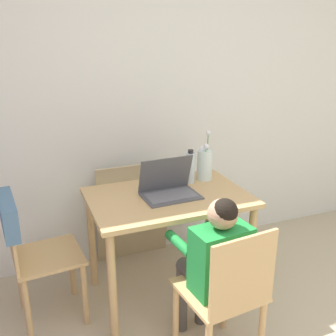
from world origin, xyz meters
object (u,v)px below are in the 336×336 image
Objects in this scene: person_seated at (214,258)px; water_bottle at (190,167)px; laptop at (169,187)px; flower_vase at (205,164)px; chair_occupied at (226,295)px; chair_spare at (25,239)px.

water_bottle is (0.19, 0.74, 0.25)m from person_seated.
laptop is 0.39m from flower_vase.
chair_occupied is 2.33× the size of laptop.
person_seated is 0.62m from laptop.
flower_vase reaches higher than water_bottle.
laptop is (-0.04, 0.71, 0.35)m from chair_occupied.
water_bottle is at bearing -107.72° from chair_occupied.
water_bottle is at bearing 31.94° from laptop.
chair_occupied is at bearing -109.08° from flower_vase.
chair_occupied is 3.58× the size of water_bottle.
chair_spare is 1.12m from person_seated.
person_seated is 4.09× the size of water_bottle.
flower_vase is at bearing 10.58° from water_bottle.
chair_spare is 1.17m from water_bottle.
person_seated is at bearing -104.81° from water_bottle.
person_seated reaches higher than chair_occupied.
flower_vase reaches higher than person_seated.
chair_occupied is 1.21m from chair_spare.
flower_vase reaches higher than chair_spare.
person_seated is 0.86m from flower_vase.
laptop is (0.90, -0.04, 0.22)m from chair_spare.
water_bottle is (0.22, 0.15, 0.06)m from laptop.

